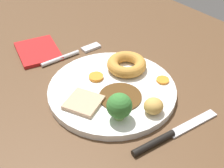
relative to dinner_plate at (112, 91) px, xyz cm
name	(u,v)px	position (x,y,z in cm)	size (l,w,h in cm)	color
dining_table	(124,107)	(3.14, 0.54, -2.50)	(120.00, 84.00, 3.60)	brown
dinner_plate	(112,91)	(0.00, 0.00, 0.00)	(25.38, 25.38, 1.40)	white
gravy_pool	(119,96)	(2.80, -0.65, 0.85)	(8.20, 8.20, 0.30)	#563819
meat_slice_main	(84,102)	(0.10, -7.07, 1.10)	(6.08, 6.02, 0.80)	tan
yorkshire_pudding	(127,64)	(-2.76, 6.49, 1.89)	(8.31, 8.31, 2.38)	#C68938
roast_potato_left	(154,106)	(9.96, 1.16, 2.11)	(3.46, 3.60, 2.82)	tan
carrot_coin_front	(96,77)	(-4.51, -0.38, 1.01)	(2.98, 2.98, 0.62)	orange
carrot_coin_back	(163,80)	(5.09, 9.16, 0.93)	(2.58, 2.58, 0.46)	orange
broccoli_floret	(119,106)	(7.11, -4.53, 3.52)	(4.55, 4.55, 5.19)	#8CB766
fork	(73,54)	(-16.19, 2.23, -0.31)	(2.91, 15.32, 0.90)	silver
knife	(169,135)	(15.18, -0.32, -0.25)	(4.09, 18.52, 1.20)	black
folded_napkin	(38,51)	(-22.55, -3.37, -0.30)	(11.00, 9.00, 0.80)	red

